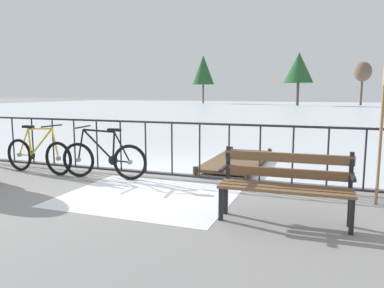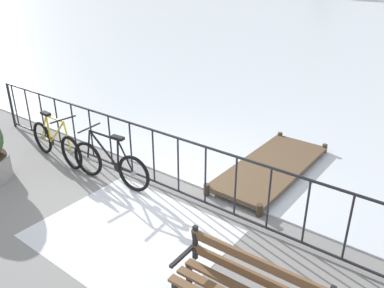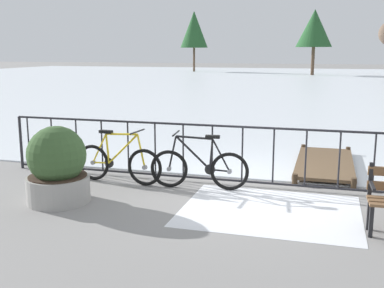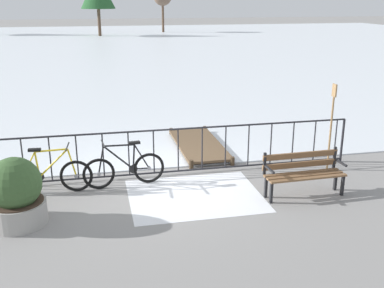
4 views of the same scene
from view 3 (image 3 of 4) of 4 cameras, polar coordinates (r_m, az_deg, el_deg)
The scene contains 10 objects.
ground_plane at distance 8.35m, azimuth 6.06°, elevation -5.05°, with size 160.00×160.00×0.00m, color gray.
frozen_pond at distance 36.39m, azimuth 14.14°, elevation 7.30°, with size 80.00×56.00×0.03m, color silver.
snow_patch at distance 7.13m, azimuth 9.50°, elevation -8.00°, with size 2.60×2.11×0.01m, color white.
railing_fence at distance 8.21m, azimuth 6.14°, elevation -1.30°, with size 9.06×0.06×1.07m.
bicycle_near_railing at distance 8.49m, azimuth -8.99°, elevation -2.27°, with size 1.71×0.52×0.97m.
bicycle_second at distance 8.02m, azimuth 0.88°, elevation -2.94°, with size 1.71×0.52×0.97m.
planter_with_shrub at distance 7.57m, azimuth -16.10°, elevation -2.72°, with size 0.98×0.98×1.21m.
wooden_dock at distance 9.82m, azimuth 15.86°, elevation -2.21°, with size 1.10×2.85×0.20m.
tree_far_west at distance 47.36m, azimuth 14.69°, elevation 13.47°, with size 3.43×3.43×6.21m.
tree_centre at distance 53.70m, azimuth 0.25°, elevation 13.78°, with size 3.07×3.07×6.67m.
Camera 3 is at (1.38, -7.89, 2.34)m, focal length 43.78 mm.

